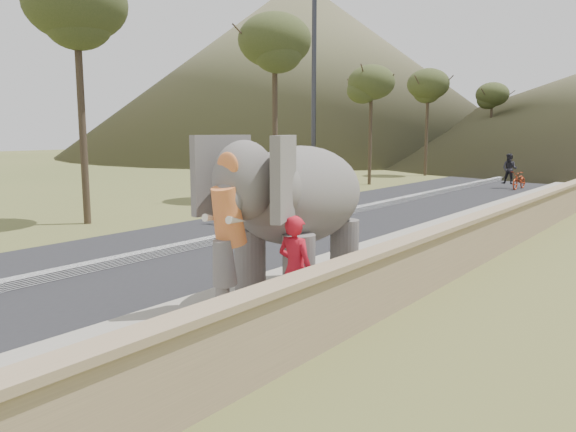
% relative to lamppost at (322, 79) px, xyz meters
% --- Properties ---
extents(ground, '(160.00, 160.00, 0.00)m').
position_rel_lamppost_xyz_m(ground, '(4.69, -11.19, -4.87)').
color(ground, olive).
rests_on(ground, ground).
extents(road, '(7.00, 120.00, 0.03)m').
position_rel_lamppost_xyz_m(road, '(-0.31, -1.19, -4.86)').
color(road, black).
rests_on(road, ground).
extents(median, '(0.35, 120.00, 0.22)m').
position_rel_lamppost_xyz_m(median, '(-0.31, -1.19, -4.76)').
color(median, black).
rests_on(median, ground).
extents(walkway, '(3.00, 120.00, 0.15)m').
position_rel_lamppost_xyz_m(walkway, '(4.69, -1.19, -4.80)').
color(walkway, '#9E9687').
rests_on(walkway, ground).
extents(parapet, '(0.30, 120.00, 1.10)m').
position_rel_lamppost_xyz_m(parapet, '(6.34, -1.19, -4.32)').
color(parapet, tan).
rests_on(parapet, ground).
extents(lamppost, '(1.76, 0.36, 8.00)m').
position_rel_lamppost_xyz_m(lamppost, '(0.00, 0.00, 0.00)').
color(lamppost, '#313136').
rests_on(lamppost, ground).
extents(signboard, '(0.60, 0.08, 2.40)m').
position_rel_lamppost_xyz_m(signboard, '(0.19, -0.49, -3.23)').
color(signboard, '#2D2D33').
rests_on(signboard, ground).
extents(hill_left, '(60.00, 60.00, 22.00)m').
position_rel_lamppost_xyz_m(hill_left, '(-33.31, 43.81, 6.13)').
color(hill_left, brown).
rests_on(hill_left, ground).
extents(elephant_and_man, '(2.50, 4.21, 2.90)m').
position_rel_lamppost_xyz_m(elephant_and_man, '(4.71, -7.58, -3.28)').
color(elephant_and_man, slate).
rests_on(elephant_and_man, ground).
extents(motorcyclist, '(1.32, 1.89, 1.92)m').
position_rel_lamppost_xyz_m(motorcyclist, '(2.02, 15.71, -4.13)').
color(motorcyclist, maroon).
rests_on(motorcyclist, ground).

